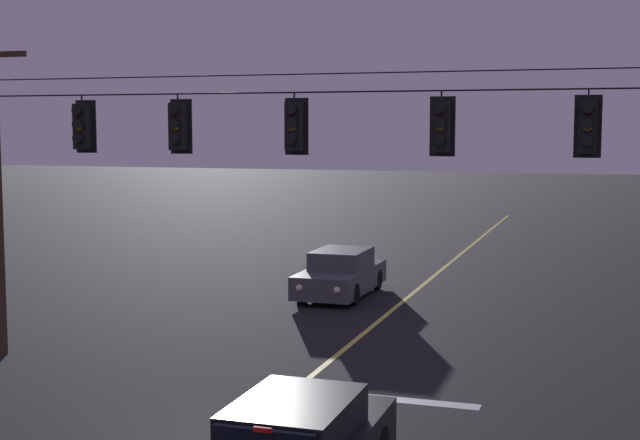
# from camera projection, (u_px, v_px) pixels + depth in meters

# --- Properties ---
(lane_centre_stripe) EXTENTS (0.14, 60.00, 0.01)m
(lane_centre_stripe) POSITION_uv_depth(u_px,v_px,m) (379.00, 321.00, 23.80)
(lane_centre_stripe) COLOR #D1C64C
(lane_centre_stripe) RESTS_ON ground
(stop_bar_paint) EXTENTS (3.40, 0.36, 0.01)m
(stop_bar_paint) POSITION_uv_depth(u_px,v_px,m) (390.00, 399.00, 16.97)
(stop_bar_paint) COLOR silver
(stop_bar_paint) RESTS_ON ground
(signal_span_assembly) EXTENTS (16.30, 0.32, 7.16)m
(signal_span_assembly) POSITION_uv_depth(u_px,v_px,m) (304.00, 197.00, 17.74)
(signal_span_assembly) COLOR #423021
(signal_span_assembly) RESTS_ON ground
(traffic_light_leftmost) EXTENTS (0.48, 0.41, 1.22)m
(traffic_light_leftmost) POSITION_uv_depth(u_px,v_px,m) (82.00, 126.00, 19.12)
(traffic_light_leftmost) COLOR black
(traffic_light_left_inner) EXTENTS (0.48, 0.41, 1.22)m
(traffic_light_left_inner) POSITION_uv_depth(u_px,v_px,m) (178.00, 126.00, 18.43)
(traffic_light_left_inner) COLOR black
(traffic_light_centre) EXTENTS (0.48, 0.41, 1.22)m
(traffic_light_centre) POSITION_uv_depth(u_px,v_px,m) (294.00, 126.00, 17.65)
(traffic_light_centre) COLOR black
(traffic_light_right_inner) EXTENTS (0.48, 0.41, 1.22)m
(traffic_light_right_inner) POSITION_uv_depth(u_px,v_px,m) (441.00, 126.00, 16.75)
(traffic_light_right_inner) COLOR black
(traffic_light_rightmost) EXTENTS (0.48, 0.41, 1.22)m
(traffic_light_rightmost) POSITION_uv_depth(u_px,v_px,m) (588.00, 126.00, 15.95)
(traffic_light_rightmost) COLOR black
(car_oncoming_lead) EXTENTS (1.80, 4.42, 1.39)m
(car_oncoming_lead) POSITION_uv_depth(u_px,v_px,m) (341.00, 274.00, 27.39)
(car_oncoming_lead) COLOR #4C4C51
(car_oncoming_lead) RESTS_ON ground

